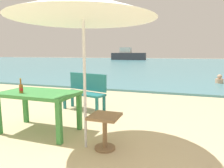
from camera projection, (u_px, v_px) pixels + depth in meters
ground_plane at (84, 160)px, 2.78m from camera, size 120.00×120.00×0.00m
sea_water at (173, 63)px, 30.82m from camera, size 120.00×50.00×0.08m
picnic_table_green at (39, 98)px, 3.70m from camera, size 1.40×0.80×0.76m
beer_bottle_amber at (21, 88)px, 3.56m from camera, size 0.07×0.07×0.26m
patio_umbrella at (83, 7)px, 2.85m from camera, size 2.10×2.10×2.30m
side_table_wood at (105, 127)px, 3.06m from camera, size 0.44×0.44×0.54m
bench_teal_center at (85, 90)px, 5.15m from camera, size 1.25×0.67×0.95m
swimmer_person at (219, 80)px, 9.38m from camera, size 0.34×0.34×0.41m
boat_fishing_trawler at (128, 55)px, 42.64m from camera, size 7.16×1.95×2.60m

